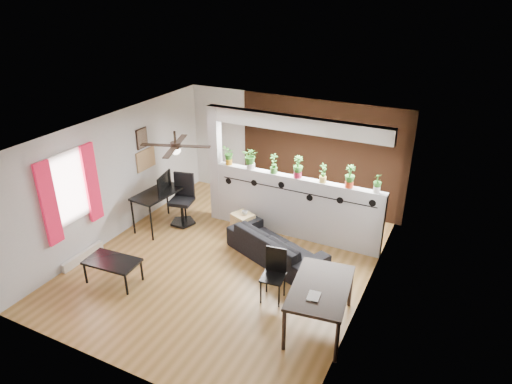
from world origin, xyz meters
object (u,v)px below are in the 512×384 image
at_px(potted_plant_1, 251,157).
at_px(dining_table, 321,290).
at_px(potted_plant_5, 350,176).
at_px(potted_plant_2, 274,163).
at_px(potted_plant_6, 378,183).
at_px(potted_plant_4, 323,172).
at_px(potted_plant_3, 298,166).
at_px(sofa, 276,246).
at_px(ceiling_fan, 176,147).
at_px(cube_shelf, 243,225).
at_px(coffee_table, 112,263).
at_px(potted_plant_0, 229,155).
at_px(office_chair, 183,203).
at_px(computer_desk, 158,195).
at_px(folding_chair, 275,269).
at_px(cup, 245,213).

bearing_deg(potted_plant_1, dining_table, -45.07).
height_order(potted_plant_5, dining_table, potted_plant_5).
xyz_separation_m(potted_plant_1, potted_plant_2, (0.53, 0.00, -0.03)).
bearing_deg(potted_plant_6, potted_plant_4, 180.00).
bearing_deg(dining_table, potted_plant_3, 119.40).
xyz_separation_m(potted_plant_1, sofa, (1.05, -1.00, -1.31)).
height_order(ceiling_fan, dining_table, ceiling_fan).
height_order(ceiling_fan, sofa, ceiling_fan).
relative_size(potted_plant_3, cube_shelf, 0.90).
bearing_deg(coffee_table, potted_plant_6, 37.21).
relative_size(potted_plant_0, coffee_table, 0.41).
bearing_deg(potted_plant_2, sofa, -62.20).
height_order(sofa, coffee_table, sofa).
bearing_deg(office_chair, potted_plant_2, 16.67).
distance_m(potted_plant_0, computer_desk, 1.75).
xyz_separation_m(cube_shelf, dining_table, (2.37, -1.95, 0.43)).
bearing_deg(sofa, dining_table, 155.67).
relative_size(ceiling_fan, potted_plant_5, 2.69).
height_order(ceiling_fan, potted_plant_5, ceiling_fan).
distance_m(potted_plant_1, coffee_table, 3.43).
xyz_separation_m(potted_plant_3, coffee_table, (-2.32, -2.96, -1.19)).
height_order(potted_plant_2, sofa, potted_plant_2).
relative_size(potted_plant_3, potted_plant_4, 1.15).
relative_size(potted_plant_0, potted_plant_1, 0.85).
relative_size(potted_plant_0, potted_plant_2, 0.97).
xyz_separation_m(potted_plant_5, sofa, (-1.06, -1.00, -1.29)).
bearing_deg(folding_chair, potted_plant_1, 125.87).
distance_m(ceiling_fan, dining_table, 3.44).
relative_size(dining_table, folding_chair, 1.60).
distance_m(potted_plant_1, dining_table, 3.55).
distance_m(potted_plant_2, potted_plant_3, 0.53).
distance_m(ceiling_fan, cup, 2.30).
relative_size(potted_plant_2, potted_plant_6, 1.13).
xyz_separation_m(potted_plant_0, potted_plant_3, (1.58, 0.00, 0.02)).
height_order(dining_table, coffee_table, dining_table).
relative_size(potted_plant_4, dining_table, 0.26).
height_order(potted_plant_5, folding_chair, potted_plant_5).
distance_m(potted_plant_6, office_chair, 4.20).
xyz_separation_m(potted_plant_5, coffee_table, (-3.37, -2.96, -1.18)).
xyz_separation_m(potted_plant_3, potted_plant_6, (1.58, -0.00, -0.04)).
distance_m(dining_table, coffee_table, 3.73).
xyz_separation_m(potted_plant_2, potted_plant_3, (0.53, -0.00, 0.02)).
distance_m(ceiling_fan, computer_desk, 2.15).
distance_m(potted_plant_5, computer_desk, 4.06).
height_order(potted_plant_5, potted_plant_6, potted_plant_5).
xyz_separation_m(potted_plant_4, potted_plant_5, (0.53, 0.00, 0.03)).
bearing_deg(folding_chair, potted_plant_0, 134.36).
distance_m(potted_plant_1, potted_plant_4, 1.58).
height_order(potted_plant_3, dining_table, potted_plant_3).
height_order(potted_plant_5, cube_shelf, potted_plant_5).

